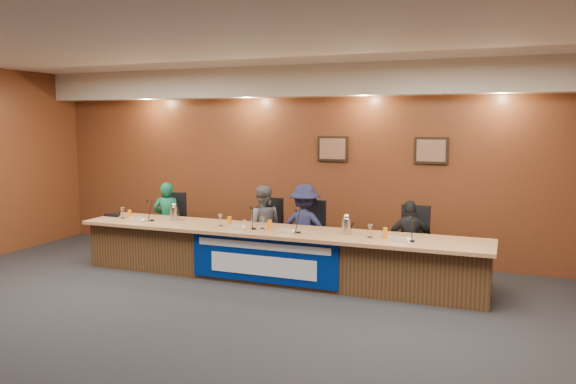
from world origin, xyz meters
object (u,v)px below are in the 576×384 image
(panelist_a, at_px, (167,220))
(panelist_d, at_px, (410,241))
(dais_body, at_px, (274,256))
(banner, at_px, (263,260))
(carafe_right, at_px, (346,226))
(panelist_b, at_px, (262,226))
(office_chair_c, at_px, (307,239))
(panelist_c, at_px, (305,228))
(carafe_left, at_px, (174,214))
(speakerphone, at_px, (114,215))
(office_chair_d, at_px, (411,248))
(office_chair_a, at_px, (171,228))
(office_chair_b, at_px, (265,236))

(panelist_a, xyz_separation_m, panelist_d, (4.09, 0.00, -0.05))
(dais_body, xyz_separation_m, panelist_d, (1.87, 0.58, 0.24))
(banner, height_order, carafe_right, carafe_right)
(panelist_b, distance_m, office_chair_c, 0.74)
(panelist_c, xyz_separation_m, office_chair_c, (-0.00, 0.10, -0.19))
(panelist_b, height_order, carafe_left, panelist_b)
(panelist_a, distance_m, speakerphone, 0.86)
(office_chair_d, distance_m, carafe_right, 1.11)
(office_chair_a, relative_size, office_chair_c, 1.00)
(panelist_d, xyz_separation_m, office_chair_a, (-4.09, 0.10, -0.11))
(office_chair_a, bearing_deg, panelist_b, -17.04)
(office_chair_b, relative_size, carafe_right, 2.18)
(office_chair_b, bearing_deg, office_chair_d, 5.58)
(office_chair_d, height_order, carafe_left, carafe_left)
(speakerphone, bearing_deg, panelist_a, 39.61)
(banner, height_order, office_chair_c, banner)
(office_chair_b, height_order, carafe_right, carafe_right)
(banner, height_order, carafe_left, carafe_left)
(panelist_d, bearing_deg, dais_body, 1.26)
(office_chair_d, relative_size, carafe_right, 2.18)
(panelist_b, relative_size, office_chair_a, 2.72)
(panelist_c, xyz_separation_m, carafe_right, (0.82, -0.59, 0.19))
(panelist_c, xyz_separation_m, office_chair_d, (1.61, 0.10, -0.19))
(office_chair_a, bearing_deg, carafe_right, -25.63)
(banner, distance_m, panelist_b, 1.12)
(office_chair_a, relative_size, office_chair_d, 1.00)
(dais_body, distance_m, banner, 0.42)
(banner, height_order, panelist_d, panelist_d)
(office_chair_c, bearing_deg, office_chair_b, -171.56)
(dais_body, distance_m, speakerphone, 2.91)
(panelist_a, relative_size, carafe_right, 5.83)
(banner, height_order, panelist_a, panelist_a)
(office_chair_d, bearing_deg, carafe_right, -132.71)
(office_chair_a, bearing_deg, dais_body, -30.82)
(office_chair_b, distance_m, office_chair_d, 2.32)
(banner, relative_size, office_chair_b, 4.58)
(panelist_c, bearing_deg, panelist_d, 177.55)
(panelist_d, xyz_separation_m, office_chair_d, (0.00, 0.10, -0.11))
(office_chair_a, distance_m, carafe_right, 3.40)
(dais_body, bearing_deg, carafe_right, -0.76)
(office_chair_b, bearing_deg, panelist_d, 3.12)
(banner, height_order, panelist_b, panelist_b)
(office_chair_b, relative_size, office_chair_d, 1.00)
(banner, relative_size, panelist_b, 1.68)
(office_chair_c, xyz_separation_m, office_chair_d, (1.61, 0.00, 0.00))
(office_chair_b, distance_m, carafe_right, 1.73)
(panelist_a, bearing_deg, carafe_right, 149.99)
(office_chair_c, height_order, office_chair_d, same)
(office_chair_b, bearing_deg, banner, -62.04)
(panelist_c, xyz_separation_m, panelist_d, (1.61, 0.00, -0.08))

